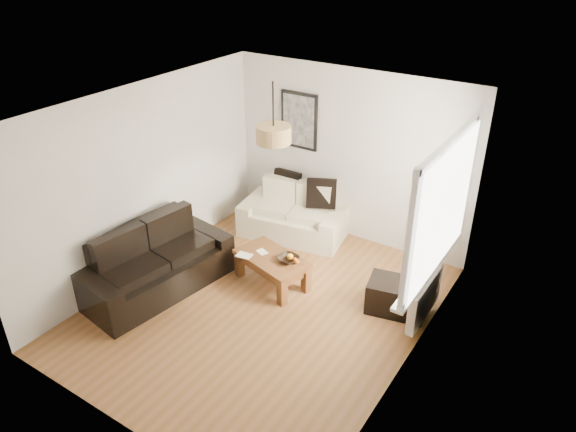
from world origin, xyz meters
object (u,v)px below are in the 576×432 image
Objects in this scene: coffee_table at (272,270)px; ottoman at (397,297)px; sofa_leather at (155,260)px; loveseat_cream at (294,212)px.

coffee_table reaches higher than ottoman.
coffee_table is at bearing -45.08° from sofa_leather.
loveseat_cream is 2.21× the size of ottoman.
coffee_table is 1.42× the size of ottoman.
loveseat_cream is at bearing 110.03° from coffee_table.
loveseat_cream is 1.37m from coffee_table.
ottoman is at bearing 12.59° from coffee_table.
sofa_leather is 1.56m from coffee_table.
ottoman is (2.11, -0.91, -0.19)m from loveseat_cream.
sofa_leather is at bearing -156.01° from ottoman.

